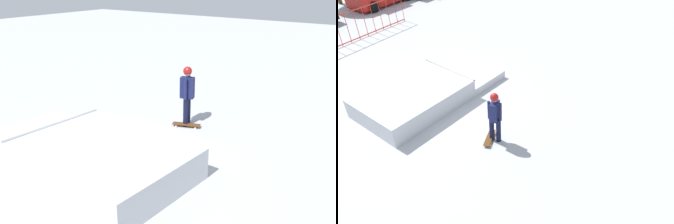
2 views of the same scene
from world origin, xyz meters
TOP-DOWN VIEW (x-y plane):
  - ground_plane at (0.00, 0.00)m, footprint 60.00×60.00m
  - skate_ramp at (0.05, 0.41)m, footprint 5.57×2.98m
  - skater at (-0.33, -3.00)m, footprint 0.43×0.43m
  - skateboard at (-0.42, -2.84)m, footprint 0.82×0.47m

SIDE VIEW (x-z plane):
  - ground_plane at x=0.00m, z-range 0.00..0.00m
  - skateboard at x=-0.42m, z-range 0.03..0.12m
  - skate_ramp at x=0.05m, z-range -0.05..0.69m
  - skater at x=-0.33m, z-range 0.14..1.87m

